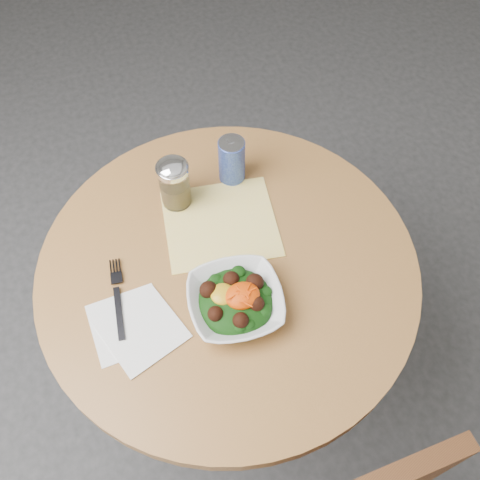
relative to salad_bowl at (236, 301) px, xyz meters
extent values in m
plane|color=#2D2D2F|center=(0.02, 0.11, -0.78)|extent=(6.00, 6.00, 0.00)
cylinder|color=black|center=(0.02, 0.11, -0.76)|extent=(0.52, 0.52, 0.03)
cylinder|color=black|center=(0.02, 0.11, -0.42)|extent=(0.10, 0.10, 0.71)
cylinder|color=#B0733F|center=(0.02, 0.11, -0.05)|extent=(0.90, 0.90, 0.04)
cube|color=#E6B40C|center=(0.04, 0.23, -0.03)|extent=(0.30, 0.28, 0.00)
cube|color=white|center=(-0.24, 0.04, -0.03)|extent=(0.17, 0.17, 0.00)
cube|color=white|center=(-0.21, 0.01, -0.03)|extent=(0.20, 0.20, 0.00)
imported|color=silver|center=(0.00, 0.00, 0.00)|extent=(0.23, 0.23, 0.05)
ellipsoid|color=black|center=(0.00, 0.00, -0.01)|extent=(0.17, 0.17, 0.06)
ellipsoid|color=#C29113|center=(-0.02, 0.01, 0.02)|extent=(0.05, 0.05, 0.02)
ellipsoid|color=#FA5205|center=(0.01, 0.00, 0.03)|extent=(0.08, 0.07, 0.03)
cube|color=black|center=(-0.25, 0.07, -0.02)|extent=(0.03, 0.13, 0.00)
cube|color=black|center=(-0.23, 0.17, -0.02)|extent=(0.03, 0.07, 0.00)
cylinder|color=silver|center=(-0.04, 0.33, 0.03)|extent=(0.08, 0.08, 0.11)
cylinder|color=#A4804C|center=(-0.04, 0.33, 0.01)|extent=(0.06, 0.06, 0.06)
cylinder|color=silver|center=(-0.04, 0.33, 0.09)|extent=(0.08, 0.08, 0.01)
ellipsoid|color=silver|center=(-0.04, 0.33, 0.10)|extent=(0.08, 0.08, 0.03)
cylinder|color=navy|center=(0.11, 0.36, 0.03)|extent=(0.07, 0.07, 0.13)
cylinder|color=silver|center=(0.11, 0.36, 0.10)|extent=(0.06, 0.06, 0.00)
cube|color=silver|center=(0.11, 0.37, 0.10)|extent=(0.01, 0.02, 0.00)
camera|label=1|loc=(-0.16, -0.51, 1.05)|focal=40.00mm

